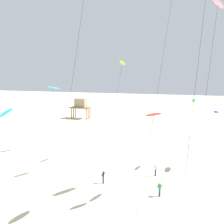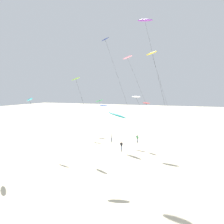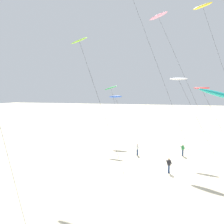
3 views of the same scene
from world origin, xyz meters
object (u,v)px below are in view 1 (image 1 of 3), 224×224
object	(u,v)px
kite_teal	(6,113)
kite_flyer_furthest	(103,177)
kite_cyan	(54,88)
kite_green	(193,101)
kite_flyer_middle	(160,189)
kite_pink	(218,5)
kite_lime	(122,65)
kite_white	(177,100)
stilt_house	(81,104)
kite_red	(154,116)
kite_flyer_nearest	(156,169)
kite_blue	(216,112)

from	to	relation	value
kite_teal	kite_flyer_furthest	world-z (taller)	kite_teal
kite_cyan	kite_green	size ratio (longest dim) A/B	1.11
kite_flyer_middle	kite_pink	bearing A→B (deg)	37.45
kite_lime	kite_white	xyz separation A→B (m)	(9.03, -11.22, -3.85)
kite_cyan	kite_white	distance (m)	24.64
kite_green	stilt_house	xyz separation A→B (m)	(-31.33, 33.84, -5.49)
kite_green	kite_lime	bearing A→B (deg)	175.93
kite_pink	kite_green	distance (m)	13.61
kite_teal	kite_flyer_furthest	xyz separation A→B (m)	(11.32, 2.93, -7.79)
kite_red	kite_flyer_nearest	world-z (taller)	kite_red
kite_green	kite_flyer_middle	size ratio (longest dim) A/B	6.03
kite_red	kite_flyer_furthest	xyz separation A→B (m)	(-6.60, 3.86, -8.46)
kite_blue	kite_flyer_nearest	xyz separation A→B (m)	(-7.39, -5.16, -7.16)
kite_pink	kite_cyan	bearing A→B (deg)	159.57
kite_teal	kite_flyer_middle	world-z (taller)	kite_teal
stilt_house	kite_flyer_middle	bearing A→B (deg)	-57.82
kite_blue	kite_teal	distance (m)	27.48
kite_lime	kite_teal	xyz separation A→B (m)	(-10.90, -13.19, -5.89)
kite_lime	kite_red	world-z (taller)	kite_lime
kite_pink	kite_teal	size ratio (longest dim) A/B	2.33
kite_green	kite_pink	bearing A→B (deg)	-72.59
kite_teal	kite_flyer_nearest	xyz separation A→B (m)	(17.06, 7.35, -7.79)
kite_teal	kite_flyer_furthest	distance (m)	14.05
kite_white	kite_flyer_middle	distance (m)	9.97
kite_cyan	kite_flyer_nearest	world-z (taller)	kite_cyan
kite_blue	kite_green	distance (m)	3.39
kite_pink	stilt_house	xyz separation A→B (m)	(-33.60, 41.08, -16.79)
kite_teal	kite_white	bearing A→B (deg)	5.64
kite_red	kite_flyer_nearest	bearing A→B (deg)	95.89
kite_flyer_middle	stilt_house	bearing A→B (deg)	122.18
kite_blue	kite_red	distance (m)	15.00
kite_flyer_furthest	stilt_house	distance (m)	48.38
kite_white	kite_teal	world-z (taller)	kite_white
kite_flyer_middle	kite_blue	bearing A→B (deg)	61.98
kite_blue	kite_flyer_middle	bearing A→B (deg)	-118.02
kite_lime	kite_flyer_nearest	world-z (taller)	kite_lime
kite_cyan	kite_green	bearing A→B (deg)	-5.17
kite_cyan	kite_pink	bearing A→B (deg)	-20.43
kite_flyer_furthest	stilt_house	world-z (taller)	stilt_house
kite_blue	kite_green	world-z (taller)	kite_green
kite_flyer_nearest	kite_flyer_middle	size ratio (longest dim) A/B	1.00
kite_lime	kite_flyer_nearest	xyz separation A→B (m)	(6.17, -5.83, -13.68)
kite_pink	kite_teal	xyz separation A→B (m)	(-23.66, -5.20, -12.11)
kite_teal	kite_red	bearing A→B (deg)	-2.96
kite_lime	stilt_house	world-z (taller)	kite_lime
stilt_house	kite_teal	bearing A→B (deg)	-77.88
kite_green	kite_flyer_nearest	bearing A→B (deg)	-130.40
kite_cyan	kite_lime	bearing A→B (deg)	-6.12
kite_teal	stilt_house	xyz separation A→B (m)	(-9.94, 46.29, -4.67)
kite_white	kite_flyer_furthest	xyz separation A→B (m)	(-8.61, 0.96, -9.83)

